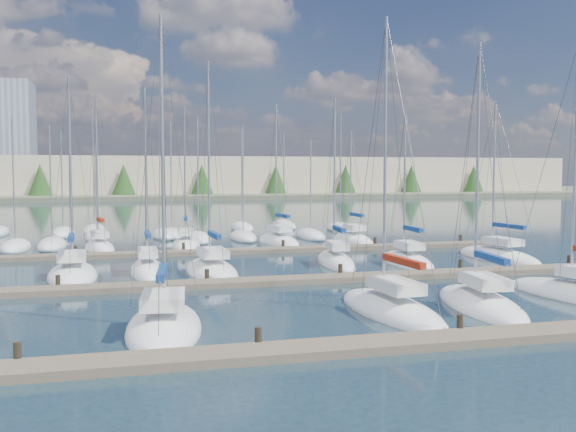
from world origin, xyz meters
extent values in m
plane|color=#213642|center=(0.00, 60.00, 0.00)|extent=(400.00, 400.00, 0.00)
cube|color=#6B5E4C|center=(0.00, 2.00, 0.15)|extent=(44.00, 1.80, 0.35)
cylinder|color=#2D261C|center=(-12.00, 2.90, 0.30)|extent=(0.26, 0.26, 1.10)
cylinder|color=#2D261C|center=(-4.00, 2.90, 0.30)|extent=(0.26, 0.26, 1.10)
cylinder|color=#2D261C|center=(4.00, 2.90, 0.30)|extent=(0.26, 0.26, 1.10)
cube|color=#6B5E4C|center=(0.00, 16.00, 0.15)|extent=(44.00, 1.80, 0.35)
cylinder|color=#2D261C|center=(-12.00, 16.90, 0.30)|extent=(0.26, 0.26, 1.10)
cylinder|color=#2D261C|center=(-4.00, 16.90, 0.30)|extent=(0.26, 0.26, 1.10)
cylinder|color=#2D261C|center=(4.00, 16.90, 0.30)|extent=(0.26, 0.26, 1.10)
cylinder|color=#2D261C|center=(12.00, 16.90, 0.30)|extent=(0.26, 0.26, 1.10)
cylinder|color=#2D261C|center=(20.00, 16.90, 0.30)|extent=(0.26, 0.26, 1.10)
cube|color=#6B5E4C|center=(0.00, 30.00, 0.15)|extent=(44.00, 1.80, 0.35)
cylinder|color=#2D261C|center=(-12.00, 30.90, 0.30)|extent=(0.26, 0.26, 1.10)
cylinder|color=#2D261C|center=(-4.00, 30.90, 0.30)|extent=(0.26, 0.26, 1.10)
cylinder|color=#2D261C|center=(4.00, 30.90, 0.30)|extent=(0.26, 0.26, 1.10)
cylinder|color=#2D261C|center=(12.00, 30.90, 0.30)|extent=(0.26, 0.26, 1.10)
cylinder|color=#2D261C|center=(20.00, 30.90, 0.30)|extent=(0.26, 0.26, 1.10)
ellipsoid|color=white|center=(-3.45, 34.86, 0.05)|extent=(2.98, 6.73, 1.60)
cube|color=silver|center=(-3.48, 34.54, 1.35)|extent=(1.52, 2.40, 0.50)
cylinder|color=#9EA0A5|center=(-3.40, 35.38, 6.44)|extent=(0.14, 0.14, 10.68)
cylinder|color=#9EA0A5|center=(-3.53, 34.02, 2.40)|extent=(0.36, 2.74, 0.10)
cube|color=navy|center=(-3.53, 34.02, 2.52)|extent=(0.54, 2.54, 0.30)
ellipsoid|color=white|center=(4.88, 36.00, 0.05)|extent=(3.39, 7.89, 1.60)
cube|color=maroon|center=(4.88, 36.00, 0.05)|extent=(1.73, 3.80, 0.12)
cube|color=silver|center=(4.92, 35.62, 1.35)|extent=(1.70, 2.82, 0.50)
cylinder|color=#9EA0A5|center=(4.81, 36.61, 6.72)|extent=(0.14, 0.14, 11.24)
cylinder|color=#9EA0A5|center=(4.99, 35.01, 2.40)|extent=(0.46, 3.21, 0.10)
cube|color=navy|center=(4.99, 35.01, 2.52)|extent=(0.63, 2.97, 0.30)
ellipsoid|color=white|center=(11.66, 35.40, 0.05)|extent=(2.75, 7.32, 1.60)
cube|color=silver|center=(11.67, 35.04, 1.35)|extent=(1.47, 2.57, 0.50)
cylinder|color=#9EA0A5|center=(11.64, 35.98, 5.56)|extent=(0.14, 0.14, 8.91)
cylinder|color=#9EA0A5|center=(11.69, 34.46, 2.40)|extent=(0.18, 3.05, 0.10)
cube|color=navy|center=(11.69, 34.46, 2.52)|extent=(0.38, 2.81, 0.30)
ellipsoid|color=white|center=(-3.22, 20.67, 0.05)|extent=(3.23, 8.46, 1.60)
cube|color=silver|center=(-3.20, 20.25, 1.35)|extent=(1.71, 2.98, 0.50)
cylinder|color=#9EA0A5|center=(-3.24, 21.34, 7.17)|extent=(0.14, 0.14, 12.15)
cylinder|color=#9EA0A5|center=(-3.18, 19.59, 2.40)|extent=(0.23, 3.51, 0.10)
cube|color=navy|center=(-3.18, 19.59, 2.52)|extent=(0.42, 3.24, 0.30)
ellipsoid|color=white|center=(7.55, 7.25, 0.05)|extent=(3.77, 8.53, 1.60)
cube|color=silver|center=(7.49, 6.84, 1.35)|extent=(1.84, 3.06, 0.50)
cylinder|color=#9EA0A5|center=(7.64, 7.90, 6.74)|extent=(0.14, 0.14, 11.29)
cylinder|color=#9EA0A5|center=(7.40, 6.19, 2.40)|extent=(0.58, 3.44, 0.10)
cube|color=navy|center=(7.40, 6.19, 2.52)|extent=(0.74, 3.19, 0.30)
ellipsoid|color=white|center=(-7.06, 6.67, 0.05)|extent=(3.87, 8.30, 1.60)
cube|color=maroon|center=(-7.06, 6.67, 0.05)|extent=(1.98, 4.00, 0.12)
cube|color=silver|center=(-7.11, 6.27, 1.35)|extent=(1.95, 2.97, 0.50)
cylinder|color=#9EA0A5|center=(-6.99, 7.31, 6.87)|extent=(0.14, 0.14, 11.54)
cylinder|color=#9EA0A5|center=(-7.18, 5.63, 2.40)|extent=(0.47, 3.36, 0.10)
cube|color=navy|center=(-7.18, 5.63, 2.52)|extent=(0.64, 3.11, 0.30)
cylinder|color=#9EA0A5|center=(13.49, 8.49, 6.95)|extent=(0.14, 0.14, 11.70)
ellipsoid|color=white|center=(-7.10, 21.83, 0.05)|extent=(2.13, 7.44, 1.60)
cube|color=silver|center=(-7.10, 21.46, 1.35)|extent=(1.17, 2.61, 0.50)
cylinder|color=#9EA0A5|center=(-7.10, 22.43, 6.37)|extent=(0.14, 0.14, 10.54)
cylinder|color=#9EA0A5|center=(-7.10, 20.87, 2.40)|extent=(0.11, 3.12, 0.10)
cube|color=navy|center=(-7.10, 20.87, 2.52)|extent=(0.31, 2.88, 0.30)
ellipsoid|color=white|center=(10.38, 21.25, 0.05)|extent=(2.72, 7.41, 1.60)
cube|color=black|center=(10.38, 21.25, 0.05)|extent=(1.40, 3.56, 0.12)
cube|color=silver|center=(10.36, 20.89, 1.35)|extent=(1.43, 2.62, 0.50)
cylinder|color=#9EA0A5|center=(10.41, 21.84, 5.84)|extent=(0.14, 0.14, 9.48)
cylinder|color=#9EA0A5|center=(10.34, 20.30, 2.40)|extent=(0.24, 3.07, 0.10)
cube|color=navy|center=(10.34, 20.30, 2.52)|extent=(0.43, 2.84, 0.30)
ellipsoid|color=white|center=(17.91, 21.89, 0.05)|extent=(3.36, 8.98, 1.60)
cube|color=silver|center=(17.95, 21.45, 1.35)|extent=(1.72, 3.18, 0.50)
cylinder|color=#9EA0A5|center=(17.86, 22.60, 6.31)|extent=(0.14, 0.14, 10.41)
cylinder|color=#9EA0A5|center=(18.00, 20.75, 2.40)|extent=(0.37, 3.70, 0.10)
cube|color=navy|center=(18.00, 20.75, 2.52)|extent=(0.55, 3.42, 0.30)
ellipsoid|color=white|center=(-11.56, 21.22, 0.05)|extent=(3.19, 7.72, 1.60)
cube|color=black|center=(-11.56, 21.22, 0.05)|extent=(1.65, 3.71, 0.12)
cube|color=silver|center=(-11.54, 20.84, 1.35)|extent=(1.70, 2.72, 0.50)
cylinder|color=#9EA0A5|center=(-11.58, 21.83, 6.62)|extent=(0.14, 0.14, 11.04)
cylinder|color=#9EA0A5|center=(-11.52, 20.23, 2.40)|extent=(0.22, 3.20, 0.10)
cube|color=navy|center=(-11.52, 20.23, 2.52)|extent=(0.41, 2.95, 0.30)
ellipsoid|color=white|center=(5.62, 22.47, 0.05)|extent=(3.16, 8.10, 1.60)
cube|color=silver|center=(5.57, 22.08, 1.35)|extent=(1.53, 2.89, 0.50)
cylinder|color=#9EA0A5|center=(5.70, 23.09, 6.26)|extent=(0.14, 0.14, 10.33)
cylinder|color=#9EA0A5|center=(5.49, 21.45, 2.40)|extent=(0.54, 3.30, 0.10)
cube|color=navy|center=(5.49, 21.45, 2.52)|extent=(0.70, 3.06, 0.30)
ellipsoid|color=white|center=(-10.40, 34.87, 0.05)|extent=(3.26, 7.39, 1.60)
cube|color=black|center=(-10.40, 34.87, 0.05)|extent=(1.65, 3.56, 0.12)
cube|color=silver|center=(-10.35, 34.52, 1.35)|extent=(1.57, 2.65, 0.50)
cylinder|color=#9EA0A5|center=(-10.49, 35.43, 6.71)|extent=(0.14, 0.14, 11.23)
cylinder|color=#9EA0A5|center=(-10.26, 33.95, 2.40)|extent=(0.57, 2.98, 0.10)
cube|color=maroon|center=(-10.26, 33.95, 2.52)|extent=(0.73, 2.77, 0.30)
ellipsoid|color=white|center=(3.02, 7.27, 0.05)|extent=(3.27, 8.79, 1.60)
cube|color=maroon|center=(3.02, 7.27, 0.05)|extent=(1.68, 4.22, 0.12)
cube|color=silver|center=(3.05, 6.84, 1.35)|extent=(1.68, 3.11, 0.50)
cylinder|color=#9EA0A5|center=(2.97, 7.96, 7.19)|extent=(0.14, 0.14, 12.19)
cylinder|color=#9EA0A5|center=(3.10, 6.15, 2.40)|extent=(0.35, 3.62, 0.10)
cube|color=maroon|center=(3.10, 6.15, 2.52)|extent=(0.53, 3.34, 0.30)
cylinder|color=#9EA0A5|center=(-3.94, 43.45, 5.97)|extent=(0.12, 0.12, 10.14)
ellipsoid|color=white|center=(-3.94, 43.45, 0.25)|extent=(2.20, 6.40, 1.40)
cylinder|color=#9EA0A5|center=(-4.68, 43.24, 6.14)|extent=(0.12, 0.12, 10.49)
ellipsoid|color=white|center=(-4.68, 43.24, 0.25)|extent=(2.20, 6.40, 1.40)
cylinder|color=#9EA0A5|center=(9.07, 50.53, 5.93)|extent=(0.12, 0.12, 10.06)
ellipsoid|color=white|center=(9.07, 50.53, 0.25)|extent=(2.20, 6.40, 1.40)
cylinder|color=#9EA0A5|center=(-14.23, 47.33, 5.60)|extent=(0.12, 0.12, 9.39)
ellipsoid|color=white|center=(-14.23, 47.33, 0.25)|extent=(2.20, 6.40, 1.40)
cylinder|color=#9EA0A5|center=(-16.97, 36.19, 5.83)|extent=(0.12, 0.12, 9.85)
ellipsoid|color=white|center=(-16.97, 36.19, 0.25)|extent=(2.20, 6.40, 1.40)
cylinder|color=#9EA0A5|center=(-14.23, 36.83, 5.55)|extent=(0.12, 0.12, 9.30)
ellipsoid|color=white|center=(-14.23, 36.83, 0.25)|extent=(2.20, 6.40, 1.40)
cylinder|color=#9EA0A5|center=(13.97, 45.41, 6.74)|extent=(0.12, 0.12, 11.68)
ellipsoid|color=white|center=(13.97, 45.41, 0.25)|extent=(2.20, 6.40, 1.40)
cylinder|color=#9EA0A5|center=(2.31, 39.32, 5.78)|extent=(0.12, 0.12, 9.76)
ellipsoid|color=white|center=(2.31, 39.32, 0.25)|extent=(2.20, 6.40, 1.40)
cylinder|color=#9EA0A5|center=(-11.34, 49.91, 6.87)|extent=(0.12, 0.12, 11.95)
ellipsoid|color=white|center=(-11.34, 49.91, 0.25)|extent=(2.20, 6.40, 1.40)
cylinder|color=#9EA0A5|center=(8.76, 39.06, 5.13)|extent=(0.12, 0.12, 8.46)
ellipsoid|color=white|center=(8.76, 39.06, 0.25)|extent=(2.20, 6.40, 1.40)
cylinder|color=#9EA0A5|center=(-10.91, 43.47, 4.96)|extent=(0.12, 0.12, 8.12)
ellipsoid|color=white|center=(-10.91, 43.47, 0.25)|extent=(2.20, 6.40, 1.40)
cylinder|color=#9EA0A5|center=(4.00, 49.08, 5.90)|extent=(0.12, 0.12, 10.00)
ellipsoid|color=white|center=(4.00, 49.08, 0.25)|extent=(2.20, 6.40, 1.40)
cylinder|color=#9EA0A5|center=(-1.89, 38.97, 6.17)|extent=(0.12, 0.12, 10.54)
ellipsoid|color=white|center=(-1.89, 38.97, 0.25)|extent=(2.20, 6.40, 1.40)
cube|color=#666B51|center=(0.00, 150.00, 0.50)|extent=(400.00, 60.00, 1.00)
cube|color=beige|center=(10.00, 140.00, 5.00)|extent=(200.00, 12.00, 10.00)
cone|color=#284C1E|center=(-26.00, 133.00, 4.00)|extent=(6.00, 6.00, 8.00)
cone|color=#284C1E|center=(-8.00, 133.00, 4.00)|extent=(6.00, 6.00, 8.00)
cone|color=#284C1E|center=(10.00, 133.00, 4.00)|extent=(6.00, 6.00, 8.00)
cone|color=#284C1E|center=(28.00, 133.00, 4.00)|extent=(6.00, 6.00, 8.00)
cone|color=#284C1E|center=(46.00, 133.00, 4.00)|extent=(6.00, 6.00, 8.00)
cone|color=#284C1E|center=(64.00, 133.00, 4.00)|extent=(6.00, 6.00, 8.00)
cone|color=#284C1E|center=(82.00, 133.00, 4.00)|extent=(6.00, 6.00, 8.00)
camera|label=1|loc=(-8.65, -19.13, 6.39)|focal=40.00mm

